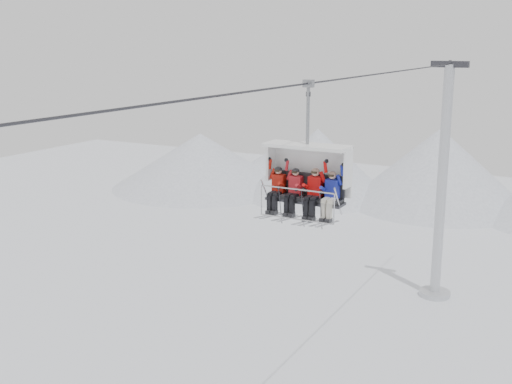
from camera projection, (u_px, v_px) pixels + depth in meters
The scene contains 8 objects.
ridgeline at pixel (473, 182), 54.75m from camera, with size 72.00×21.00×7.00m.
lift_tower_right at pixel (441, 200), 36.16m from camera, with size 2.00×1.80×13.48m.
haul_cable at pixel (256, 91), 15.60m from camera, with size 0.06×0.06×50.00m, color #303035.
chairlift_carrier at pixel (309, 172), 19.01m from camera, with size 2.53×1.17×3.98m.
skier_far_left at pixel (277, 188), 19.27m from camera, with size 0.37×1.69×1.50m.
skier_center_left at pixel (294, 190), 19.00m from camera, with size 0.38×1.69×1.52m.
skier_center_right at pixel (314, 191), 18.71m from camera, with size 0.40×1.69×1.61m.
skier_far_right at pixel (331, 194), 18.46m from camera, with size 0.38×1.69×1.54m.
Camera 1 is at (7.48, -13.86, 14.45)m, focal length 45.00 mm.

